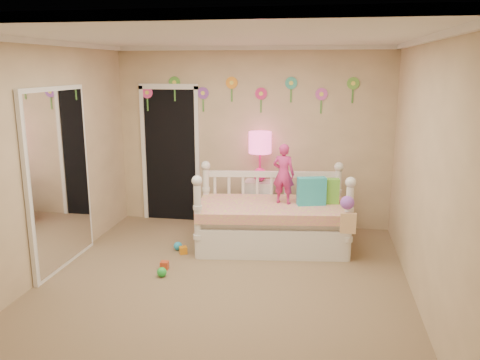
% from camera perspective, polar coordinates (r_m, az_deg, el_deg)
% --- Properties ---
extents(floor, '(4.00, 4.50, 0.01)m').
position_cam_1_polar(floor, '(5.38, -2.18, -12.38)').
color(floor, '#7F684C').
rests_on(floor, ground).
extents(ceiling, '(4.00, 4.50, 0.01)m').
position_cam_1_polar(ceiling, '(4.86, -2.46, 16.48)').
color(ceiling, white).
rests_on(ceiling, floor).
extents(back_wall, '(4.00, 0.01, 2.60)m').
position_cam_1_polar(back_wall, '(7.14, 1.45, 4.94)').
color(back_wall, tan).
rests_on(back_wall, floor).
extents(left_wall, '(0.01, 4.50, 2.60)m').
position_cam_1_polar(left_wall, '(5.72, -22.34, 1.91)').
color(left_wall, tan).
rests_on(left_wall, floor).
extents(right_wall, '(0.01, 4.50, 2.60)m').
position_cam_1_polar(right_wall, '(4.95, 20.95, 0.43)').
color(right_wall, tan).
rests_on(right_wall, floor).
extents(crown_molding, '(4.00, 4.50, 0.06)m').
position_cam_1_polar(crown_molding, '(4.86, -2.45, 16.13)').
color(crown_molding, white).
rests_on(crown_molding, ceiling).
extents(daybed, '(2.05, 1.27, 1.05)m').
position_cam_1_polar(daybed, '(6.36, 3.76, -3.28)').
color(daybed, white).
rests_on(daybed, floor).
extents(pillow_turquoise, '(0.38, 0.22, 0.36)m').
position_cam_1_polar(pillow_turquoise, '(6.29, 8.34, -1.31)').
color(pillow_turquoise, '#259FBB').
rests_on(pillow_turquoise, daybed).
extents(pillow_lime, '(0.36, 0.17, 0.33)m').
position_cam_1_polar(pillow_lime, '(6.40, 9.95, -1.27)').
color(pillow_lime, '#6DC83D').
rests_on(pillow_lime, daybed).
extents(child, '(0.32, 0.24, 0.78)m').
position_cam_1_polar(child, '(6.28, 5.11, 0.73)').
color(child, '#CA2D7B').
rests_on(child, daybed).
extents(nightstand, '(0.44, 0.34, 0.71)m').
position_cam_1_polar(nightstand, '(7.12, 2.29, -2.89)').
color(nightstand, white).
rests_on(nightstand, floor).
extents(table_lamp, '(0.32, 0.32, 0.71)m').
position_cam_1_polar(table_lamp, '(6.94, 2.35, 3.68)').
color(table_lamp, '#ED1F7C').
rests_on(table_lamp, nightstand).
extents(closet_doorway, '(0.90, 0.04, 2.07)m').
position_cam_1_polar(closet_doorway, '(7.45, -8.14, 3.09)').
color(closet_doorway, black).
rests_on(closet_doorway, back_wall).
extents(flower_decals, '(3.40, 0.02, 0.50)m').
position_cam_1_polar(flower_decals, '(7.08, 0.74, 10.08)').
color(flower_decals, '#B2668C').
rests_on(flower_decals, back_wall).
extents(mirror_closet, '(0.07, 1.30, 2.10)m').
position_cam_1_polar(mirror_closet, '(6.00, -20.31, 0.11)').
color(mirror_closet, white).
rests_on(mirror_closet, left_wall).
extents(hanging_bag, '(0.20, 0.16, 0.36)m').
position_cam_1_polar(hanging_bag, '(5.76, 12.35, -4.11)').
color(hanging_bag, beige).
rests_on(hanging_bag, daybed).
extents(toy_scatter, '(1.11, 1.46, 0.11)m').
position_cam_1_polar(toy_scatter, '(5.98, -9.55, -9.28)').
color(toy_scatter, '#996666').
rests_on(toy_scatter, floor).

